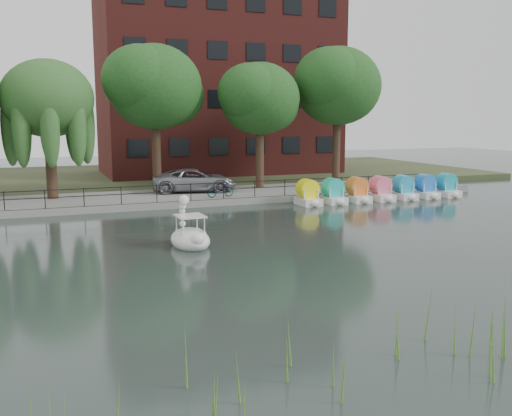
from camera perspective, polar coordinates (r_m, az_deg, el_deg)
ground_plane at (r=21.26m, az=2.64°, el=-5.14°), size 120.00×120.00×0.00m
promenade at (r=36.18m, az=-7.62°, el=1.05°), size 40.00×6.00×0.40m
kerb at (r=33.35m, az=-6.43°, el=0.39°), size 40.00×0.25×0.40m
land_strip at (r=49.81m, az=-11.42°, el=3.13°), size 60.00×22.00×0.36m
railing at (r=33.41m, az=-6.54°, el=2.04°), size 32.00×0.05×1.00m
apartment_building at (r=51.33m, az=-3.81°, el=13.73°), size 20.00×10.07×18.00m
willow_mid at (r=35.87m, az=-20.14°, el=10.20°), size 5.32×5.32×8.15m
broadleaf_center at (r=37.61m, az=-10.09°, el=11.78°), size 6.00×6.00×9.25m
broadleaf_right at (r=39.09m, az=0.38°, el=10.82°), size 5.40×5.40×8.32m
broadleaf_far at (r=42.82m, az=8.18°, el=11.94°), size 6.30×6.30×9.71m
minivan at (r=37.18m, az=-6.16°, el=2.94°), size 3.90×6.60×1.72m
bicycle at (r=34.65m, az=-3.59°, el=1.93°), size 0.84×1.79×1.00m
swan_boat at (r=23.42m, az=-6.64°, el=-2.74°), size 1.60×2.51×2.03m
pedal_boat_row at (r=36.74m, az=12.36°, el=1.68°), size 11.35×1.70×1.40m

